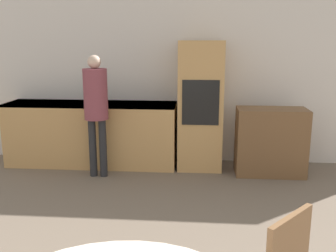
{
  "coord_description": "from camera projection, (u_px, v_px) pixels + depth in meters",
  "views": [
    {
      "loc": [
        0.22,
        -0.09,
        1.77
      ],
      "look_at": [
        -0.02,
        2.9,
        1.09
      ],
      "focal_mm": 40.0,
      "sensor_mm": 36.0,
      "label": 1
    }
  ],
  "objects": [
    {
      "name": "wall_back",
      "position": [
        184.0,
        74.0,
        5.49
      ],
      "size": [
        6.77,
        0.05,
        2.6
      ],
      "color": "silver",
      "rests_on": "ground_plane"
    },
    {
      "name": "kitchen_counter",
      "position": [
        92.0,
        133.0,
        5.45
      ],
      "size": [
        2.44,
        0.6,
        0.91
      ],
      "color": "tan",
      "rests_on": "ground_plane"
    },
    {
      "name": "oven_unit",
      "position": [
        200.0,
        106.0,
        5.24
      ],
      "size": [
        0.61,
        0.59,
        1.79
      ],
      "color": "tan",
      "rests_on": "ground_plane"
    },
    {
      "name": "sideboard",
      "position": [
        270.0,
        142.0,
        5.03
      ],
      "size": [
        0.92,
        0.45,
        0.91
      ],
      "color": "brown",
      "rests_on": "ground_plane"
    },
    {
      "name": "person_standing",
      "position": [
        96.0,
        102.0,
        4.83
      ],
      "size": [
        0.31,
        0.31,
        1.61
      ],
      "color": "#262628",
      "rests_on": "ground_plane"
    }
  ]
}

